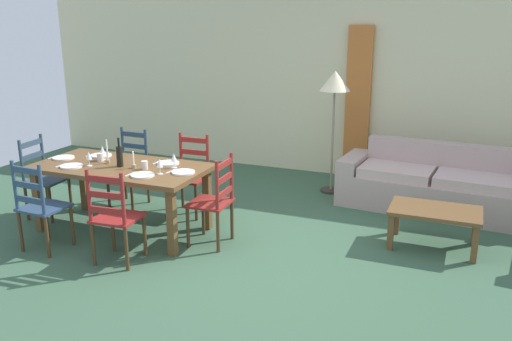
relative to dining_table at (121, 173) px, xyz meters
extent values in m
cube|color=#385A41|center=(1.40, -0.15, -0.67)|extent=(9.60, 9.60, 0.02)
cube|color=beige|center=(1.40, 3.15, 0.69)|extent=(9.60, 0.16, 2.70)
cube|color=#C76F30|center=(1.95, 3.01, 0.44)|extent=(0.35, 0.08, 2.20)
cube|color=brown|center=(0.00, 0.00, 0.06)|extent=(1.90, 0.96, 0.05)
cube|color=brown|center=(-0.85, -0.38, -0.31)|extent=(0.08, 0.08, 0.70)
cube|color=brown|center=(0.85, -0.38, -0.31)|extent=(0.08, 0.08, 0.70)
cube|color=brown|center=(-0.85, 0.38, -0.31)|extent=(0.08, 0.08, 0.70)
cube|color=brown|center=(0.85, 0.38, -0.31)|extent=(0.08, 0.08, 0.70)
cube|color=navy|center=(-0.43, -0.72, -0.22)|extent=(0.44, 0.42, 0.03)
cylinder|color=#4C341C|center=(-0.60, -0.54, -0.45)|extent=(0.04, 0.04, 0.43)
cylinder|color=#4C341C|center=(-0.24, -0.56, -0.45)|extent=(0.04, 0.04, 0.43)
cylinder|color=#4C341C|center=(-0.62, -0.88, -0.45)|extent=(0.04, 0.04, 0.43)
cylinder|color=#4C341C|center=(-0.26, -0.89, -0.45)|extent=(0.04, 0.04, 0.43)
cylinder|color=navy|center=(-0.62, -0.88, 0.05)|extent=(0.04, 0.04, 0.50)
cylinder|color=navy|center=(-0.26, -0.89, 0.05)|extent=(0.04, 0.04, 0.50)
cube|color=navy|center=(-0.44, -0.89, -0.08)|extent=(0.38, 0.04, 0.06)
cube|color=navy|center=(-0.44, -0.89, 0.07)|extent=(0.38, 0.04, 0.06)
cube|color=navy|center=(-0.44, -0.89, 0.22)|extent=(0.38, 0.04, 0.06)
cube|color=maroon|center=(0.43, -0.68, -0.22)|extent=(0.45, 0.43, 0.03)
cylinder|color=#4C341C|center=(0.24, -0.52, -0.45)|extent=(0.04, 0.04, 0.43)
cylinder|color=#4C341C|center=(0.60, -0.49, -0.45)|extent=(0.04, 0.04, 0.43)
cylinder|color=#4C341C|center=(0.27, -0.86, -0.45)|extent=(0.04, 0.04, 0.43)
cylinder|color=#4C341C|center=(0.63, -0.83, -0.45)|extent=(0.04, 0.04, 0.43)
cylinder|color=maroon|center=(0.27, -0.86, 0.05)|extent=(0.04, 0.04, 0.50)
cylinder|color=maroon|center=(0.63, -0.83, 0.05)|extent=(0.04, 0.04, 0.50)
cube|color=maroon|center=(0.45, -0.85, -0.08)|extent=(0.38, 0.05, 0.06)
cube|color=maroon|center=(0.45, -0.85, 0.07)|extent=(0.38, 0.05, 0.06)
cube|color=maroon|center=(0.45, -0.85, 0.22)|extent=(0.38, 0.05, 0.06)
cube|color=#2A4158|center=(-0.45, 0.72, -0.22)|extent=(0.44, 0.42, 0.03)
cylinder|color=#4C341C|center=(-0.27, 0.55, -0.45)|extent=(0.04, 0.04, 0.43)
cylinder|color=#4C341C|center=(-0.63, 0.56, -0.45)|extent=(0.04, 0.04, 0.43)
cylinder|color=#4C341C|center=(-0.26, 0.88, -0.45)|extent=(0.04, 0.04, 0.43)
cylinder|color=#4C341C|center=(-0.62, 0.90, -0.45)|extent=(0.04, 0.04, 0.43)
cylinder|color=#2A4158|center=(-0.26, 0.88, 0.05)|extent=(0.04, 0.04, 0.50)
cylinder|color=#2A4158|center=(-0.62, 0.90, 0.05)|extent=(0.04, 0.04, 0.50)
cube|color=#2A4158|center=(-0.44, 0.89, -0.08)|extent=(0.38, 0.04, 0.06)
cube|color=#2A4158|center=(-0.44, 0.89, 0.07)|extent=(0.38, 0.04, 0.06)
cube|color=#2A4158|center=(-0.44, 0.89, 0.22)|extent=(0.38, 0.04, 0.06)
cube|color=maroon|center=(0.42, 0.72, -0.22)|extent=(0.43, 0.41, 0.03)
cylinder|color=#4C341C|center=(0.61, 0.56, -0.45)|extent=(0.04, 0.04, 0.43)
cylinder|color=#4C341C|center=(0.25, 0.55, -0.45)|extent=(0.04, 0.04, 0.43)
cylinder|color=#4C341C|center=(0.60, 0.90, -0.45)|extent=(0.04, 0.04, 0.43)
cylinder|color=#4C341C|center=(0.24, 0.89, -0.45)|extent=(0.04, 0.04, 0.43)
cylinder|color=maroon|center=(0.60, 0.90, 0.05)|extent=(0.04, 0.04, 0.50)
cylinder|color=maroon|center=(0.24, 0.89, 0.05)|extent=(0.04, 0.04, 0.50)
cube|color=maroon|center=(0.42, 0.89, -0.08)|extent=(0.38, 0.04, 0.06)
cube|color=maroon|center=(0.42, 0.89, 0.07)|extent=(0.38, 0.04, 0.06)
cube|color=maroon|center=(0.42, 0.89, 0.22)|extent=(0.38, 0.04, 0.06)
cube|color=#2F4456|center=(-1.09, 0.02, -0.22)|extent=(0.43, 0.45, 0.03)
cylinder|color=#4C341C|center=(-0.93, 0.21, -0.45)|extent=(0.04, 0.04, 0.43)
cylinder|color=#4C341C|center=(-0.91, -0.14, -0.45)|extent=(0.04, 0.04, 0.43)
cylinder|color=#4C341C|center=(-1.27, 0.19, -0.45)|extent=(0.04, 0.04, 0.43)
cylinder|color=#4C341C|center=(-1.24, -0.17, -0.45)|extent=(0.04, 0.04, 0.43)
cylinder|color=#2F4456|center=(-1.27, 0.19, 0.05)|extent=(0.04, 0.04, 0.50)
cylinder|color=#2F4456|center=(-1.24, -0.17, 0.05)|extent=(0.04, 0.04, 0.50)
cube|color=#2F4456|center=(-1.26, 0.01, -0.08)|extent=(0.05, 0.38, 0.06)
cube|color=#2F4456|center=(-1.26, 0.01, 0.07)|extent=(0.05, 0.38, 0.06)
cube|color=#2F4456|center=(-1.26, 0.01, 0.22)|extent=(0.05, 0.38, 0.06)
cube|color=maroon|center=(1.06, 0.04, -0.22)|extent=(0.41, 0.43, 0.03)
cylinder|color=#4C341C|center=(0.90, -0.15, -0.45)|extent=(0.04, 0.04, 0.43)
cylinder|color=#4C341C|center=(0.89, 0.21, -0.45)|extent=(0.04, 0.04, 0.43)
cylinder|color=#4C341C|center=(1.24, -0.14, -0.45)|extent=(0.04, 0.04, 0.43)
cylinder|color=#4C341C|center=(1.23, 0.22, -0.45)|extent=(0.04, 0.04, 0.43)
cylinder|color=maroon|center=(1.24, -0.14, 0.05)|extent=(0.04, 0.04, 0.50)
cylinder|color=maroon|center=(1.23, 0.22, 0.05)|extent=(0.04, 0.04, 0.50)
cube|color=maroon|center=(1.23, 0.04, -0.08)|extent=(0.03, 0.38, 0.06)
cube|color=maroon|center=(1.23, 0.04, 0.07)|extent=(0.03, 0.38, 0.06)
cube|color=maroon|center=(1.23, 0.04, 0.22)|extent=(0.03, 0.38, 0.06)
cylinder|color=white|center=(-0.45, -0.25, 0.10)|extent=(0.24, 0.24, 0.02)
cube|color=silver|center=(-0.60, -0.25, 0.09)|extent=(0.02, 0.17, 0.01)
cylinder|color=white|center=(0.45, -0.25, 0.10)|extent=(0.24, 0.24, 0.02)
cube|color=silver|center=(0.30, -0.25, 0.09)|extent=(0.02, 0.17, 0.01)
cylinder|color=white|center=(-0.45, 0.25, 0.10)|extent=(0.24, 0.24, 0.02)
cube|color=silver|center=(-0.60, 0.25, 0.09)|extent=(0.03, 0.17, 0.01)
cylinder|color=white|center=(0.45, 0.25, 0.10)|extent=(0.24, 0.24, 0.02)
cube|color=silver|center=(0.30, 0.25, 0.09)|extent=(0.02, 0.17, 0.01)
cylinder|color=white|center=(-0.78, 0.00, 0.10)|extent=(0.24, 0.24, 0.02)
cube|color=silver|center=(-0.93, 0.00, 0.09)|extent=(0.02, 0.17, 0.01)
cylinder|color=white|center=(0.78, 0.00, 0.10)|extent=(0.24, 0.24, 0.02)
cube|color=silver|center=(0.63, 0.00, 0.09)|extent=(0.03, 0.17, 0.01)
cylinder|color=black|center=(0.02, -0.04, 0.20)|extent=(0.07, 0.07, 0.22)
cylinder|color=black|center=(0.02, -0.04, 0.35)|extent=(0.02, 0.02, 0.08)
cylinder|color=black|center=(0.02, -0.04, 0.39)|extent=(0.03, 0.03, 0.02)
cylinder|color=white|center=(-0.30, -0.15, 0.09)|extent=(0.06, 0.06, 0.01)
cylinder|color=white|center=(-0.30, -0.15, 0.13)|extent=(0.01, 0.01, 0.07)
cone|color=white|center=(-0.30, -0.15, 0.21)|extent=(0.06, 0.06, 0.08)
cylinder|color=white|center=(0.58, -0.13, 0.09)|extent=(0.06, 0.06, 0.01)
cylinder|color=white|center=(0.58, -0.13, 0.13)|extent=(0.01, 0.01, 0.07)
cone|color=white|center=(0.58, -0.13, 0.21)|extent=(0.06, 0.06, 0.08)
cylinder|color=white|center=(-0.33, 0.12, 0.09)|extent=(0.06, 0.06, 0.01)
cylinder|color=white|center=(-0.33, 0.12, 0.13)|extent=(0.01, 0.01, 0.07)
cone|color=white|center=(-0.33, 0.12, 0.21)|extent=(0.06, 0.06, 0.08)
cylinder|color=white|center=(0.59, 0.13, 0.09)|extent=(0.06, 0.06, 0.01)
cylinder|color=white|center=(0.59, 0.13, 0.13)|extent=(0.01, 0.01, 0.07)
cone|color=white|center=(0.59, 0.13, 0.21)|extent=(0.06, 0.06, 0.08)
cylinder|color=beige|center=(0.33, -0.03, 0.13)|extent=(0.07, 0.07, 0.09)
cylinder|color=beige|center=(-0.32, 0.06, 0.13)|extent=(0.07, 0.07, 0.09)
cylinder|color=#998C66|center=(-0.18, 0.02, 0.11)|extent=(0.05, 0.05, 0.04)
cylinder|color=white|center=(-0.18, 0.02, 0.24)|extent=(0.02, 0.02, 0.23)
cylinder|color=#998C66|center=(0.20, -0.04, 0.11)|extent=(0.05, 0.05, 0.04)
cylinder|color=white|center=(0.20, -0.04, 0.20)|extent=(0.02, 0.02, 0.15)
cube|color=#B39A92|center=(3.15, 1.96, -0.46)|extent=(1.86, 0.96, 0.40)
cube|color=#B39A92|center=(3.18, 2.26, -0.26)|extent=(1.81, 0.36, 0.80)
cube|color=#B39A92|center=(2.13, 2.05, -0.37)|extent=(0.31, 0.82, 0.58)
cube|color=#C9ACA4|center=(3.59, 1.87, -0.20)|extent=(0.91, 0.71, 0.12)
cube|color=#C9ACA4|center=(2.70, 1.95, -0.20)|extent=(0.91, 0.71, 0.12)
cube|color=brown|center=(3.24, 0.81, -0.26)|extent=(0.90, 0.56, 0.04)
cube|color=brown|center=(2.84, 0.58, -0.47)|extent=(0.06, 0.06, 0.38)
cube|color=brown|center=(3.64, 0.58, -0.47)|extent=(0.06, 0.06, 0.38)
cube|color=brown|center=(2.84, 1.04, -0.47)|extent=(0.06, 0.06, 0.38)
cube|color=brown|center=(3.64, 1.04, -0.47)|extent=(0.06, 0.06, 0.38)
cylinder|color=#332D28|center=(1.80, 2.21, -0.65)|extent=(0.28, 0.28, 0.03)
cylinder|color=gray|center=(1.80, 2.21, 0.04)|extent=(0.03, 0.03, 1.35)
cone|color=beige|center=(1.80, 2.21, 0.85)|extent=(0.40, 0.40, 0.26)
camera|label=1|loc=(3.47, -4.61, 1.64)|focal=37.38mm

